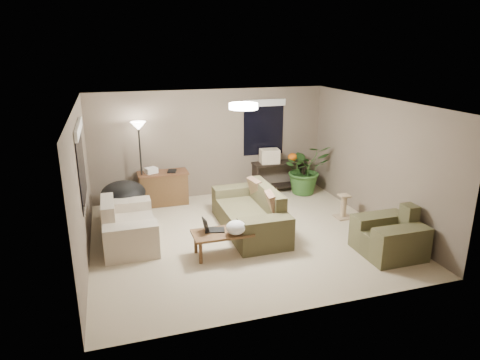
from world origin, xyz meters
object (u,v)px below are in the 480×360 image
object	(u,v)px
desk	(164,188)
console_table	(279,174)
coffee_table	(222,235)
floor_lamp	(139,136)
cat_scratching_post	(343,208)
main_sofa	(251,215)
houseplant	(305,174)
armchair	(390,237)
papasan_chair	(124,197)
loveseat	(127,228)

from	to	relation	value
desk	console_table	xyz separation A→B (m)	(2.80, 0.04, 0.06)
coffee_table	floor_lamp	world-z (taller)	floor_lamp
desk	cat_scratching_post	bearing A→B (deg)	-29.19
main_sofa	console_table	distance (m)	2.40
coffee_table	console_table	world-z (taller)	console_table
console_table	houseplant	world-z (taller)	houseplant
desk	cat_scratching_post	xyz separation A→B (m)	(3.45, -1.93, -0.16)
main_sofa	coffee_table	bearing A→B (deg)	-133.46
main_sofa	desk	bearing A→B (deg)	126.64
houseplant	cat_scratching_post	bearing A→B (deg)	-87.13
main_sofa	floor_lamp	size ratio (longest dim) A/B	1.15
main_sofa	houseplant	xyz separation A→B (m)	(1.94, 1.68, 0.18)
cat_scratching_post	armchair	bearing A→B (deg)	-92.69
armchair	papasan_chair	bearing A→B (deg)	145.27
console_table	houseplant	size ratio (longest dim) A/B	1.06
loveseat	desk	size ratio (longest dim) A/B	1.45
armchair	floor_lamp	distance (m)	5.36
houseplant	armchair	bearing A→B (deg)	-89.89
main_sofa	floor_lamp	distance (m)	2.95
console_table	cat_scratching_post	bearing A→B (deg)	-71.70
coffee_table	houseplant	bearing A→B (deg)	42.66
loveseat	coffee_table	distance (m)	1.79
desk	floor_lamp	world-z (taller)	floor_lamp
desk	armchair	bearing A→B (deg)	-46.72
main_sofa	console_table	xyz separation A→B (m)	(1.37, 1.96, 0.14)
papasan_chair	console_table	bearing A→B (deg)	10.20
desk	console_table	size ratio (longest dim) A/B	0.85
main_sofa	armchair	bearing A→B (deg)	-40.49
floor_lamp	cat_scratching_post	distance (m)	4.55
houseplant	papasan_chair	bearing A→B (deg)	-174.93
main_sofa	cat_scratching_post	world-z (taller)	main_sofa
coffee_table	desk	world-z (taller)	desk
loveseat	houseplant	distance (m)	4.55
loveseat	papasan_chair	xyz separation A→B (m)	(0.00, 1.20, 0.17)
loveseat	papasan_chair	world-z (taller)	loveseat
floor_lamp	cat_scratching_post	bearing A→B (deg)	-25.42
loveseat	armchair	distance (m)	4.61
main_sofa	armchair	xyz separation A→B (m)	(1.94, -1.66, 0.00)
armchair	houseplant	bearing A→B (deg)	90.11
desk	houseplant	xyz separation A→B (m)	(3.37, -0.25, 0.10)
desk	floor_lamp	xyz separation A→B (m)	(-0.46, -0.07, 1.22)
houseplant	cat_scratching_post	distance (m)	1.70
coffee_table	houseplant	world-z (taller)	houseplant
floor_lamp	cat_scratching_post	world-z (taller)	floor_lamp
coffee_table	armchair	bearing A→B (deg)	-16.25
armchair	desk	world-z (taller)	armchair
loveseat	armchair	size ratio (longest dim) A/B	1.60
coffee_table	houseplant	size ratio (longest dim) A/B	0.82
console_table	main_sofa	bearing A→B (deg)	-124.92
desk	console_table	distance (m)	2.80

